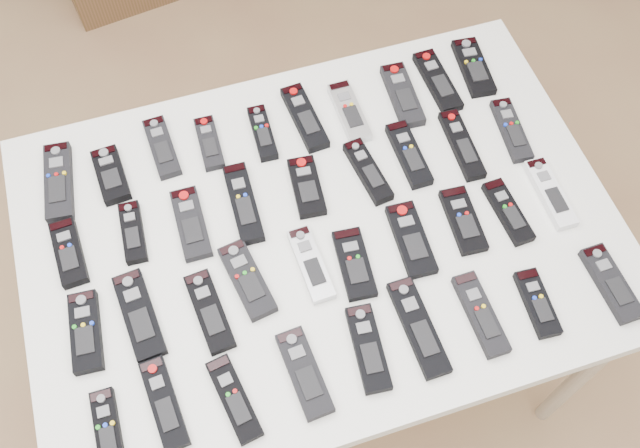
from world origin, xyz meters
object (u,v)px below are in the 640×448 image
object	(u,v)px
remote_2	(162,147)
remote_12	(191,224)
remote_28	(550,193)
remote_1	(111,175)
remote_20	(139,315)
remote_29	(108,431)
remote_19	(86,332)
remote_26	(463,220)
remote_27	(508,212)
remote_35	(481,314)
remote_36	(537,303)
remote_9	(473,67)
remote_14	(307,187)
remote_6	(349,112)
remote_13	(243,203)
remote_10	(69,253)
remote_0	(59,182)
remote_7	(402,95)
remote_33	(368,348)
remote_4	(263,133)
table	(320,241)
remote_5	(305,118)
remote_21	(210,311)
remote_3	(209,143)
remote_31	(234,399)
remote_23	(311,264)
remote_17	(462,145)
remote_37	(611,283)
remote_32	(304,373)
remote_25	(411,239)
remote_24	(354,264)
remote_18	(511,130)
remote_34	(418,327)
remote_11	(133,232)
remote_22	(247,280)
remote_8	(437,81)
remote_16	(409,154)

from	to	relation	value
remote_2	remote_12	distance (m)	0.21
remote_28	remote_1	bearing A→B (deg)	160.50
remote_20	remote_29	world-z (taller)	same
remote_12	remote_19	distance (m)	0.30
remote_26	remote_27	xyz separation A→B (m)	(0.10, -0.01, -0.00)
remote_35	remote_36	world-z (taller)	remote_35
remote_9	remote_14	bearing A→B (deg)	-151.13
remote_6	remote_13	world-z (taller)	same
remote_9	remote_10	distance (m)	1.02
remote_1	remote_0	bearing A→B (deg)	167.60
remote_7	remote_33	size ratio (longest dim) A/B	1.04
remote_33	remote_26	bearing A→B (deg)	41.23
remote_4	remote_9	size ratio (longest dim) A/B	0.85
table	remote_35	distance (m)	0.38
remote_5	remote_12	bearing A→B (deg)	-152.32
remote_0	remote_21	bearing A→B (deg)	-52.57
remote_26	remote_28	world-z (taller)	same
remote_4	remote_3	bearing A→B (deg)	177.55
remote_28	remote_31	size ratio (longest dim) A/B	1.04
remote_28	remote_35	world-z (taller)	remote_35
remote_0	remote_28	xyz separation A→B (m)	(1.01, -0.35, -0.00)
remote_31	remote_26	bearing A→B (deg)	12.42
remote_10	remote_27	size ratio (longest dim) A/B	0.97
remote_23	remote_17	bearing A→B (deg)	21.54
remote_27	remote_37	size ratio (longest dim) A/B	0.93
remote_19	remote_23	bearing A→B (deg)	4.99
remote_20	remote_23	world-z (taller)	same
remote_2	remote_29	xyz separation A→B (m)	(-0.22, -0.59, 0.00)
remote_32	remote_10	bearing A→B (deg)	130.68
remote_20	remote_21	size ratio (longest dim) A/B	1.09
remote_21	remote_27	distance (m)	0.66
remote_3	remote_14	xyz separation A→B (m)	(0.17, -0.18, 0.00)
remote_1	remote_25	size ratio (longest dim) A/B	0.83
remote_20	remote_25	size ratio (longest dim) A/B	1.12
remote_2	remote_24	distance (m)	0.52
remote_4	remote_14	distance (m)	0.18
remote_1	remote_29	bearing A→B (deg)	-103.84
remote_1	remote_4	bearing A→B (deg)	-2.17
remote_10	remote_13	distance (m)	0.37
remote_18	remote_34	xyz separation A→B (m)	(-0.38, -0.38, 0.00)
remote_0	remote_11	distance (m)	0.22
remote_31	remote_29	bearing A→B (deg)	167.61
remote_22	remote_26	world-z (taller)	remote_22
remote_8	remote_29	xyz separation A→B (m)	(-0.89, -0.58, 0.00)
remote_24	remote_1	bearing A→B (deg)	145.26
remote_4	remote_17	world-z (taller)	same
remote_16	remote_29	world-z (taller)	remote_16
remote_36	remote_37	xyz separation A→B (m)	(0.16, -0.01, 0.00)
remote_2	remote_16	xyz separation A→B (m)	(0.52, -0.19, 0.00)
remote_6	remote_9	distance (m)	0.33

